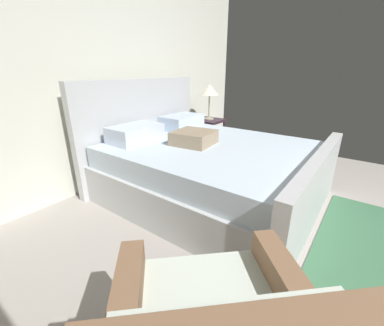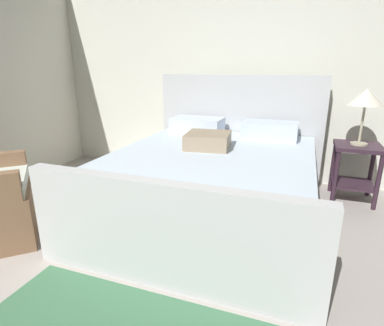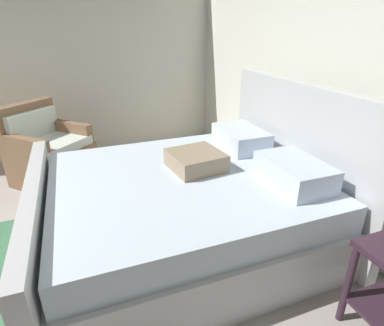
% 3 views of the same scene
% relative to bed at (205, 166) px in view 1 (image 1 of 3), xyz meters
% --- Properties ---
extents(wall_back, '(5.05, 0.12, 2.65)m').
position_rel_bed_xyz_m(wall_back, '(-0.03, 1.26, 0.97)').
color(wall_back, silver).
rests_on(wall_back, ground).
extents(bed, '(1.93, 2.23, 1.27)m').
position_rel_bed_xyz_m(bed, '(0.00, 0.00, 0.00)').
color(bed, silver).
rests_on(bed, ground).
extents(nightstand_right, '(0.44, 0.44, 0.60)m').
position_rel_bed_xyz_m(nightstand_right, '(1.28, 0.79, 0.05)').
color(nightstand_right, '#33202D').
rests_on(nightstand_right, ground).
extents(table_lamp_right, '(0.32, 0.32, 0.56)m').
position_rel_bed_xyz_m(table_lamp_right, '(1.28, 0.79, 0.71)').
color(table_lamp_right, '#B7B293').
rests_on(table_lamp_right, nightstand_right).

